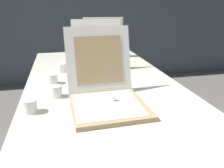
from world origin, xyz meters
The scene contains 9 objects.
table centered at (0.00, 0.59, 0.70)m, with size 0.97×2.15×0.74m.
pizza_box_front centered at (-0.04, 0.30, 0.80)m, with size 0.38×0.47×0.37m.
pizza_box_middle centered at (-0.01, 0.77, 0.80)m, with size 0.41×0.48×0.38m.
pizza_box_back centered at (0.14, 1.28, 0.80)m, with size 0.38×0.38×0.37m.
cup_white_far centered at (-0.25, 0.94, 0.78)m, with size 0.06×0.06×0.07m, color white.
cup_white_mid centered at (-0.32, 0.68, 0.78)m, with size 0.06×0.06×0.07m, color white.
cup_white_near_left centered at (-0.41, 0.29, 0.78)m, with size 0.06×0.06×0.07m, color white.
cup_white_near_center centered at (-0.29, 0.45, 0.78)m, with size 0.06×0.06×0.07m, color white.
napkin_pile centered at (0.00, -0.19, 0.75)m, with size 0.16×0.16×0.01m.
Camera 1 is at (-0.25, -0.76, 1.24)m, focal length 36.48 mm.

